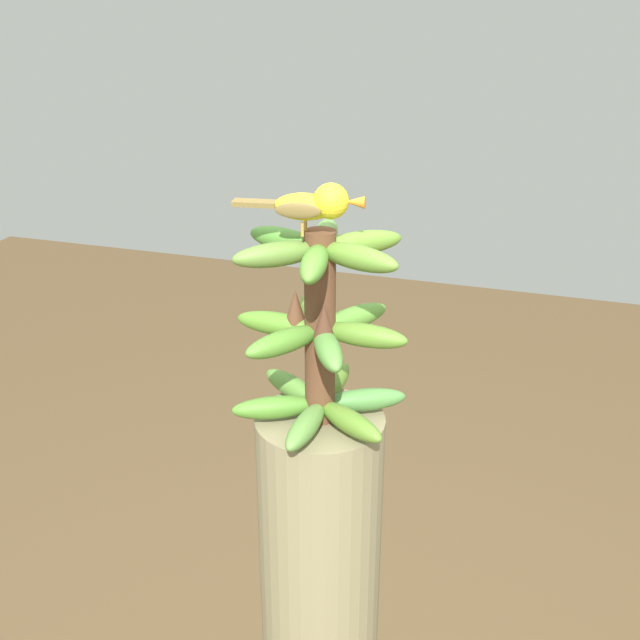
# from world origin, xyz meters

# --- Properties ---
(banana_bunch) EXTENTS (0.32, 0.31, 0.35)m
(banana_bunch) POSITION_xyz_m (0.00, -0.00, 1.42)
(banana_bunch) COLOR brown
(banana_bunch) RESTS_ON banana_tree
(perched_bird) EXTENTS (0.07, 0.21, 0.08)m
(perched_bird) POSITION_xyz_m (0.02, -0.00, 1.64)
(perched_bird) COLOR #C68933
(perched_bird) RESTS_ON banana_bunch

